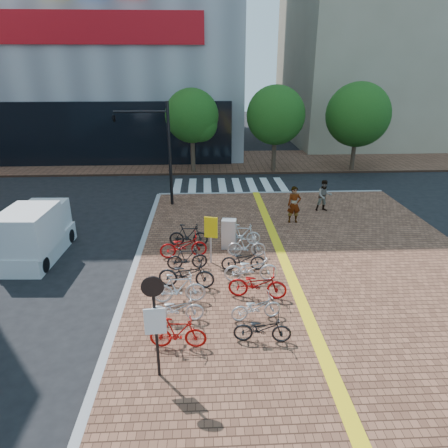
{
  "coord_description": "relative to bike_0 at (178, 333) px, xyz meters",
  "views": [
    {
      "loc": [
        -1.16,
        -11.69,
        7.53
      ],
      "look_at": [
        -0.39,
        3.91,
        1.3
      ],
      "focal_mm": 32.0,
      "sensor_mm": 36.0,
      "label": 1
    }
  ],
  "objects": [
    {
      "name": "bike_1",
      "position": [
        -0.12,
        1.25,
        -0.03
      ],
      "size": [
        1.72,
        0.65,
        0.89
      ],
      "primitive_type": "imported",
      "rotation": [
        0.0,
        0.0,
        1.61
      ],
      "color": "silver",
      "rests_on": "sidewalk"
    },
    {
      "name": "kerb_north",
      "position": [
        4.99,
        14.49,
        -0.55
      ],
      "size": [
        14.0,
        0.25,
        0.15
      ],
      "primitive_type": "cube",
      "color": "gray",
      "rests_on": "ground"
    },
    {
      "name": "bike_2",
      "position": [
        -0.1,
        2.29,
        0.05
      ],
      "size": [
        1.79,
        0.56,
        1.07
      ],
      "primitive_type": "imported",
      "rotation": [
        0.0,
        0.0,
        1.6
      ],
      "color": "silver",
      "rests_on": "sidewalk"
    },
    {
      "name": "ground",
      "position": [
        1.99,
        2.49,
        -0.63
      ],
      "size": [
        120.0,
        120.0,
        0.0
      ],
      "primitive_type": "plane",
      "color": "black",
      "rests_on": "ground"
    },
    {
      "name": "bike_3",
      "position": [
        0.11,
        3.29,
        0.05
      ],
      "size": [
        2.08,
        0.96,
        1.05
      ],
      "primitive_type": "imported",
      "rotation": [
        0.0,
        0.0,
        1.44
      ],
      "color": "black",
      "rests_on": "sidewalk"
    },
    {
      "name": "bike_5",
      "position": [
        -0.1,
        5.7,
        0.03
      ],
      "size": [
        2.0,
        0.9,
        1.02
      ],
      "primitive_type": "imported",
      "rotation": [
        0.0,
        0.0,
        1.69
      ],
      "color": "#9E0B0C",
      "rests_on": "sidewalk"
    },
    {
      "name": "kerb_west",
      "position": [
        -2.01,
        -2.51,
        -0.55
      ],
      "size": [
        0.25,
        34.0,
        0.15
      ],
      "primitive_type": "cube",
      "color": "gray",
      "rests_on": "ground"
    },
    {
      "name": "bike_9",
      "position": [
        2.54,
        2.47,
        0.04
      ],
      "size": [
        2.07,
        1.03,
        1.04
      ],
      "primitive_type": "imported",
      "rotation": [
        0.0,
        0.0,
        1.39
      ],
      "color": "#A10C0B",
      "rests_on": "sidewalk"
    },
    {
      "name": "bike_8",
      "position": [
        2.34,
        1.24,
        -0.06
      ],
      "size": [
        1.68,
        0.83,
        0.84
      ],
      "primitive_type": "imported",
      "rotation": [
        0.0,
        0.0,
        1.75
      ],
      "color": "silver",
      "rests_on": "sidewalk"
    },
    {
      "name": "bike_13",
      "position": [
        2.43,
        6.82,
        -0.0
      ],
      "size": [
        1.63,
        0.63,
        0.96
      ],
      "primitive_type": "imported",
      "rotation": [
        0.0,
        0.0,
        1.46
      ],
      "color": "silver",
      "rests_on": "sidewalk"
    },
    {
      "name": "pedestrian_b",
      "position": [
        7.23,
        10.99,
        0.37
      ],
      "size": [
        0.86,
        0.68,
        1.71
      ],
      "primitive_type": "imported",
      "rotation": [
        0.0,
        0.0,
        0.05
      ],
      "color": "#4C5060",
      "rests_on": "sidewalk"
    },
    {
      "name": "crosswalk",
      "position": [
        2.49,
        16.49,
        -0.62
      ],
      "size": [
        7.5,
        4.0,
        0.01
      ],
      "color": "silver",
      "rests_on": "ground"
    },
    {
      "name": "building_beige",
      "position": [
        19.99,
        34.49,
        8.37
      ],
      "size": [
        20.0,
        18.0,
        18.0
      ],
      "primitive_type": "cube",
      "color": "gray",
      "rests_on": "ground"
    },
    {
      "name": "box_truck",
      "position": [
        -6.18,
        6.3,
        0.45
      ],
      "size": [
        1.91,
        4.06,
        2.31
      ],
      "color": "silver",
      "rests_on": "ground"
    },
    {
      "name": "far_sidewalk",
      "position": [
        1.99,
        23.49,
        -0.56
      ],
      "size": [
        70.0,
        8.0,
        0.15
      ],
      "primitive_type": "cube",
      "color": "brown",
      "rests_on": "ground"
    },
    {
      "name": "notice_sign",
      "position": [
        -0.43,
        -1.09,
        1.34
      ],
      "size": [
        0.54,
        0.14,
        2.89
      ],
      "color": "black",
      "rests_on": "sidewalk"
    },
    {
      "name": "yellow_sign",
      "position": [
        1.01,
        5.11,
        0.88
      ],
      "size": [
        0.52,
        0.2,
        1.96
      ],
      "color": "#B7B7BC",
      "rests_on": "sidewalk"
    },
    {
      "name": "utility_box",
      "position": [
        1.81,
        6.48,
        0.18
      ],
      "size": [
        0.67,
        0.53,
        1.31
      ],
      "primitive_type": "cube",
      "rotation": [
        0.0,
        0.0,
        -0.17
      ],
      "color": "silver",
      "rests_on": "sidewalk"
    },
    {
      "name": "pedestrian_a",
      "position": [
        5.24,
        9.39,
        0.45
      ],
      "size": [
        0.68,
        0.46,
        1.85
      ],
      "primitive_type": "imported",
      "rotation": [
        0.0,
        0.0,
        0.02
      ],
      "color": "gray",
      "rests_on": "sidewalk"
    },
    {
      "name": "bike_12",
      "position": [
        2.49,
        5.62,
        -0.0
      ],
      "size": [
        1.61,
        0.54,
        0.96
      ],
      "primitive_type": "imported",
      "rotation": [
        0.0,
        0.0,
        1.51
      ],
      "color": "#B4B5B9",
      "rests_on": "sidewalk"
    },
    {
      "name": "bike_10",
      "position": [
        2.44,
        3.59,
        0.03
      ],
      "size": [
        1.97,
        0.72,
        1.03
      ],
      "primitive_type": "imported",
      "rotation": [
        0.0,
        0.0,
        1.59
      ],
      "color": "silver",
      "rests_on": "sidewalk"
    },
    {
      "name": "tactile_strip",
      "position": [
        3.99,
        -2.51,
        -0.47
      ],
      "size": [
        0.4,
        34.0,
        0.01
      ],
      "primitive_type": "cube",
      "color": "yellow",
      "rests_on": "sidewalk"
    },
    {
      "name": "bike_0",
      "position": [
        0.0,
        0.0,
        0.0
      ],
      "size": [
        1.63,
        0.57,
        0.96
      ],
      "primitive_type": "imported",
      "rotation": [
        0.0,
        0.0,
        1.5
      ],
      "color": "#B1110C",
      "rests_on": "sidewalk"
    },
    {
      "name": "bike_4",
      "position": [
        0.09,
        4.64,
        -0.01
      ],
      "size": [
        1.6,
        0.6,
        0.94
      ],
      "primitive_type": "imported",
      "rotation": [
        0.0,
        0.0,
        1.67
      ],
      "color": "black",
      "rests_on": "sidewalk"
    },
    {
      "name": "sidewalk",
      "position": [
        4.99,
        -2.51,
        -0.56
      ],
      "size": [
        14.0,
        34.0,
        0.15
      ],
      "primitive_type": "cube",
      "color": "brown",
      "rests_on": "ground"
    },
    {
      "name": "traffic_light_pole",
      "position": [
        -2.36,
        12.52,
        3.42
      ],
      "size": [
        3.03,
        1.17,
        5.65
      ],
      "color": "black",
      "rests_on": "sidewalk"
    },
    {
      "name": "bike_6",
      "position": [
        0.07,
        6.77,
        0.03
      ],
      "size": [
        1.71,
        0.56,
        1.02
      ],
      "primitive_type": "imported",
      "rotation": [
        0.0,
        0.0,
        1.52
      ],
      "color": "black",
      "rests_on": "sidewalk"
    },
    {
      "name": "bike_11",
      "position": [
        2.24,
        4.45,
        -0.04
      ],
      "size": [
        1.7,
        0.62,
        0.89
      ],
      "primitive_type": "imported",
      "rotation": [
        0.0,
        0.0,
        1.59
      ],
      "color": "black",
      "rests_on": "sidewalk"
    },
    {
      "name": "bike_7",
      "position": [
        2.38,
        0.15,
        -0.05
      ],
      "size": [
        1.7,
        0.73,
        0.87
      ],
      "primitive_type": "imported",
      "rotation": [
        0.0,
        0.0,
        1.48
      ],
      "color": "black",
      "rests_on": "sidewalk"
    },
    {
      "name": "street_trees",
      "position": [
        7.03,
        19.95,
        3.47
      ],
      "size": [
        16.2,
        4.6,
        6.35
      ],
      "color": "#38281E",
      "rests_on": "far_sidewalk"
    }
  ]
}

